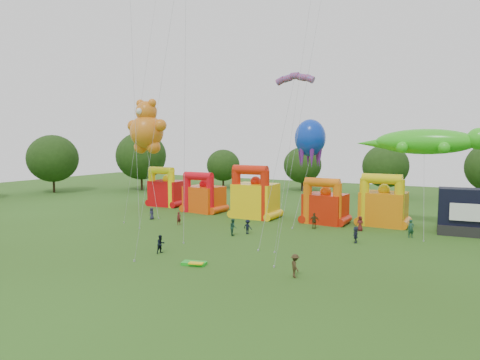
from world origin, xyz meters
The scene contains 24 objects.
ground centered at (0.00, 0.00, 0.00)m, with size 160.00×160.00×0.00m, color #2B4C15.
tree_ring centered at (-1.21, 0.63, 6.26)m, with size 126.62×128.75×12.07m.
bouncy_castle_0 centered at (-20.10, 29.47, 2.37)m, with size 5.14×4.23×6.23m.
bouncy_castle_1 centered at (-11.82, 27.50, 2.23)m, with size 5.61×4.76×5.85m.
bouncy_castle_2 centered at (-3.18, 26.90, 2.68)m, with size 5.52×4.47×7.09m.
bouncy_castle_3 centered at (6.26, 27.60, 2.19)m, with size 5.16×4.30×5.75m.
bouncy_castle_4 centered at (12.90, 29.59, 2.42)m, with size 5.27×4.27×6.37m.
stage_trailer centered at (22.96, 28.75, 2.46)m, with size 8.13×3.63×5.11m.
teddy_bear_kite centered at (-17.99, 23.36, 7.24)m, with size 9.67×7.60×16.39m.
gecko_kite centered at (17.37, 28.80, 8.17)m, with size 14.39×9.61×11.76m.
octopus_kite centered at (3.13, 29.26, 7.04)m, with size 4.15×11.28×13.23m.
parafoil_kites centered at (-9.25, 15.41, 14.36)m, with size 27.46×9.74×30.58m.
diamond_kites centered at (-0.68, 12.61, 15.53)m, with size 26.79×18.95×35.47m.
folded_kite_bundle centered at (2.41, 4.84, 0.14)m, with size 2.19×1.49×0.31m.
spectator_0 centered at (-14.31, 19.16, 0.77)m, with size 0.76×0.49×1.55m, color #222239.
spectator_1 centered at (-8.98, 17.91, 0.80)m, with size 0.58×0.38×1.59m, color #501716.
spectator_2 centered at (-0.29, 16.07, 0.91)m, with size 0.88×0.69×1.82m, color #1A412E.
spectator_3 centered at (0.78, 17.42, 0.80)m, with size 1.04×0.60×1.60m, color black.
spectator_4 centered at (6.30, 23.58, 0.94)m, with size 1.10×0.46×1.88m, color #393517.
spectator_5 centered at (12.19, 19.05, 0.83)m, with size 1.54×0.49×1.66m, color #242A3C.
spectator_6 centered at (11.26, 25.00, 0.85)m, with size 0.83×0.54×1.70m, color #571919.
spectator_7 centered at (16.77, 24.18, 0.97)m, with size 0.71×0.46×1.94m, color #1B432E.
spectator_8 centered at (-2.40, 6.42, 0.84)m, with size 0.82×0.64×1.68m, color black.
spectator_9 centered at (10.91, 5.79, 0.90)m, with size 1.16×0.67×1.79m, color #362915.
Camera 1 is at (22.35, -23.61, 10.22)m, focal length 32.00 mm.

